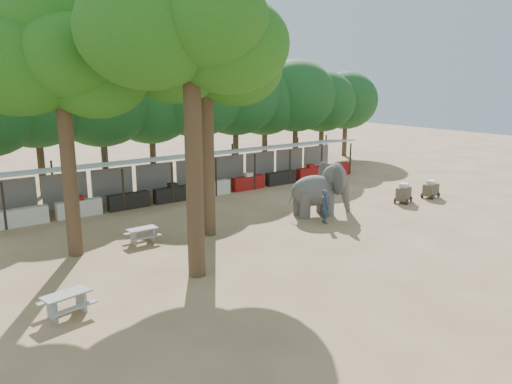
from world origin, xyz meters
TOP-DOWN VIEW (x-y plane):
  - ground at (0.00, 0.00)m, footprint 100.00×100.00m
  - vendor_stalls at (-0.00, 13.84)m, footprint 28.00×2.99m
  - yard_tree_left at (-9.13, 7.19)m, footprint 7.10×6.90m
  - yard_tree_center at (-6.13, 2.19)m, footprint 7.10×6.90m
  - yard_tree_back at (-3.13, 6.19)m, footprint 7.10×6.90m
  - backdrop_trees at (0.00, 19.00)m, footprint 46.46×5.95m
  - elephant at (3.80, 5.54)m, footprint 3.76×2.75m
  - handler at (2.77, 4.15)m, footprint 0.60×0.73m
  - picnic_table_near at (-10.92, 1.61)m, footprint 1.65×1.54m
  - picnic_table_far at (-6.05, 6.84)m, footprint 1.33×1.20m
  - cart_front at (11.98, 4.25)m, footprint 1.22×0.89m
  - cart_back at (9.60, 4.49)m, footprint 1.42×1.19m

SIDE VIEW (x-z plane):
  - ground at x=0.00m, z-range 0.00..0.00m
  - picnic_table_far at x=-6.05m, z-range 0.10..0.77m
  - picnic_table_near at x=-10.92m, z-range 0.11..0.83m
  - cart_front at x=11.98m, z-range -0.01..1.10m
  - cart_back at x=9.60m, z-range -0.01..1.17m
  - handler at x=2.77m, z-range 0.00..1.76m
  - vendor_stalls at x=0.00m, z-range -0.22..2.58m
  - elephant at x=3.80m, z-range 0.00..2.79m
  - backdrop_trees at x=0.00m, z-range 1.35..9.68m
  - yard_tree_left at x=-9.13m, z-range 2.69..13.71m
  - yard_tree_back at x=-3.13m, z-range 2.86..14.22m
  - yard_tree_center at x=-6.13m, z-range 3.19..15.23m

